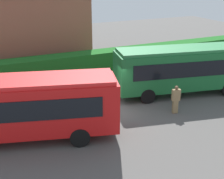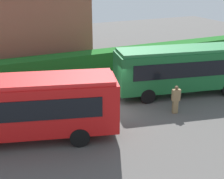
{
  "view_description": "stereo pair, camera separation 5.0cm",
  "coord_description": "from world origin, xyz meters",
  "px_view_note": "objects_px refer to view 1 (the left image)",
  "views": [
    {
      "loc": [
        -7.16,
        -16.0,
        8.22
      ],
      "look_at": [
        0.02,
        -0.39,
        1.54
      ],
      "focal_mm": 49.45,
      "sensor_mm": 36.0,
      "label": 1
    },
    {
      "loc": [
        -7.11,
        -16.02,
        8.22
      ],
      "look_at": [
        0.02,
        -0.39,
        1.54
      ],
      "focal_mm": 49.45,
      "sensor_mm": 36.0,
      "label": 2
    }
  ],
  "objects_px": {
    "bus_red": "(12,106)",
    "person_center": "(43,101)",
    "bus_green": "(184,68)",
    "person_right": "(176,99)",
    "person_left": "(0,108)"
  },
  "relations": [
    {
      "from": "bus_red",
      "to": "person_center",
      "type": "bearing_deg",
      "value": -115.51
    },
    {
      "from": "bus_green",
      "to": "person_right",
      "type": "height_order",
      "value": "bus_green"
    },
    {
      "from": "bus_green",
      "to": "person_left",
      "type": "xyz_separation_m",
      "value": [
        -12.15,
        0.67,
        -0.98
      ]
    },
    {
      "from": "person_left",
      "to": "person_center",
      "type": "relative_size",
      "value": 1.03
    },
    {
      "from": "bus_green",
      "to": "person_left",
      "type": "height_order",
      "value": "bus_green"
    },
    {
      "from": "bus_red",
      "to": "bus_green",
      "type": "height_order",
      "value": "bus_green"
    },
    {
      "from": "person_left",
      "to": "person_right",
      "type": "relative_size",
      "value": 0.99
    },
    {
      "from": "bus_green",
      "to": "person_center",
      "type": "xyz_separation_m",
      "value": [
        -9.71,
        0.56,
        -1.01
      ]
    },
    {
      "from": "bus_red",
      "to": "person_center",
      "type": "xyz_separation_m",
      "value": [
        2.01,
        2.27,
        -1.0
      ]
    },
    {
      "from": "bus_red",
      "to": "person_left",
      "type": "distance_m",
      "value": 2.61
    },
    {
      "from": "person_left",
      "to": "person_center",
      "type": "xyz_separation_m",
      "value": [
        2.44,
        -0.11,
        -0.03
      ]
    },
    {
      "from": "bus_red",
      "to": "person_left",
      "type": "bearing_deg",
      "value": -63.76
    },
    {
      "from": "bus_red",
      "to": "bus_green",
      "type": "relative_size",
      "value": 1.09
    },
    {
      "from": "person_left",
      "to": "bus_green",
      "type": "bearing_deg",
      "value": 124.24
    },
    {
      "from": "bus_green",
      "to": "bus_red",
      "type": "bearing_deg",
      "value": -160.03
    }
  ]
}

